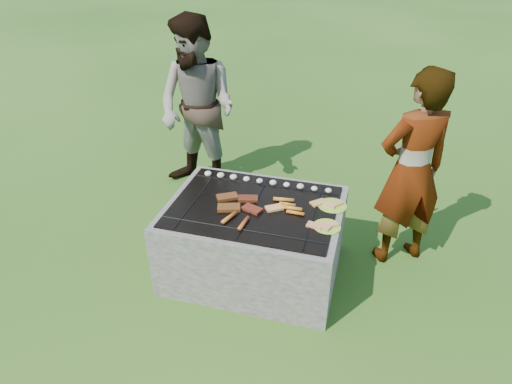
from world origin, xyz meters
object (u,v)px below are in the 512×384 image
Objects in this scene: plate_near at (327,227)px; bystander at (198,109)px; fire_pit at (254,241)px; plate_far at (332,206)px; cook at (412,171)px.

bystander is (-1.45, 1.25, 0.26)m from plate_near.
bystander is at bearing 128.30° from fire_pit.
plate_far is 0.16× the size of cook.
plate_near reaches higher than fire_pit.
cook is 2.09m from bystander.
fire_pit is 0.75× the size of bystander.
fire_pit is at bearing -7.21° from cook.
bystander is at bearing 139.27° from plate_near.
plate_far is 0.28m from plate_near.
fire_pit is 1.55m from bystander.
cook is 0.92× the size of bystander.
fire_pit is 0.67m from plate_far.
plate_near is (-0.00, -0.28, 0.00)m from plate_far.
bystander is (-1.45, 0.97, 0.26)m from plate_far.
fire_pit is at bearing -164.32° from plate_far.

